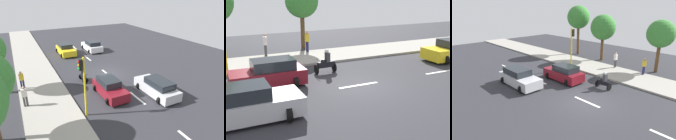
% 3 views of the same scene
% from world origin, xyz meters
% --- Properties ---
extents(ground_plane, '(40.00, 60.00, 0.10)m').
position_xyz_m(ground_plane, '(0.00, 0.00, -0.05)').
color(ground_plane, '#2D2D33').
extents(sidewalk, '(4.00, 60.00, 0.15)m').
position_xyz_m(sidewalk, '(7.00, 0.00, 0.07)').
color(sidewalk, '#9E998E').
rests_on(sidewalk, ground).
extents(lane_stripe_far_north, '(0.20, 2.40, 0.01)m').
position_xyz_m(lane_stripe_far_north, '(0.00, -12.00, 0.01)').
color(lane_stripe_far_north, white).
rests_on(lane_stripe_far_north, ground).
extents(lane_stripe_north, '(0.20, 2.40, 0.01)m').
position_xyz_m(lane_stripe_north, '(0.00, -6.00, 0.01)').
color(lane_stripe_north, white).
rests_on(lane_stripe_north, ground).
extents(lane_stripe_mid, '(0.20, 2.40, 0.01)m').
position_xyz_m(lane_stripe_mid, '(0.00, 0.00, 0.01)').
color(lane_stripe_mid, white).
rests_on(lane_stripe_mid, ground).
extents(lane_stripe_south, '(0.20, 2.40, 0.01)m').
position_xyz_m(lane_stripe_south, '(0.00, 6.00, 0.01)').
color(lane_stripe_south, white).
rests_on(lane_stripe_south, ground).
extents(car_white, '(2.33, 4.27, 1.52)m').
position_xyz_m(car_white, '(-1.92, -9.11, 0.71)').
color(car_white, white).
rests_on(car_white, ground).
extents(car_silver, '(2.19, 4.44, 1.52)m').
position_xyz_m(car_silver, '(-1.85, 6.26, 0.71)').
color(car_silver, '#B7B7BC').
rests_on(car_silver, ground).
extents(car_maroon, '(2.14, 3.97, 1.52)m').
position_xyz_m(car_maroon, '(1.87, 4.48, 0.71)').
color(car_maroon, maroon).
rests_on(car_maroon, ground).
extents(car_yellow_cab, '(2.33, 4.31, 1.52)m').
position_xyz_m(car_yellow_cab, '(2.10, -9.14, 0.71)').
color(car_yellow_cab, yellow).
rests_on(car_yellow_cab, ground).
extents(motorcycle, '(0.60, 1.30, 1.53)m').
position_xyz_m(motorcycle, '(2.97, 0.69, 0.64)').
color(motorcycle, black).
rests_on(motorcycle, ground).
extents(pedestrian_near_signal, '(0.40, 0.24, 1.69)m').
position_xyz_m(pedestrian_near_signal, '(8.55, -0.06, 1.06)').
color(pedestrian_near_signal, '#1E1E4C').
rests_on(pedestrian_near_signal, sidewalk).
extents(pedestrian_by_tree, '(0.40, 0.24, 1.69)m').
position_xyz_m(pedestrian_by_tree, '(8.58, 3.27, 1.06)').
color(pedestrian_by_tree, '#3F3F3F').
rests_on(pedestrian_by_tree, sidewalk).
extents(traffic_light_corner, '(0.49, 0.24, 4.50)m').
position_xyz_m(traffic_light_corner, '(4.85, 6.38, 2.93)').
color(traffic_light_corner, yellow).
rests_on(traffic_light_corner, ground).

